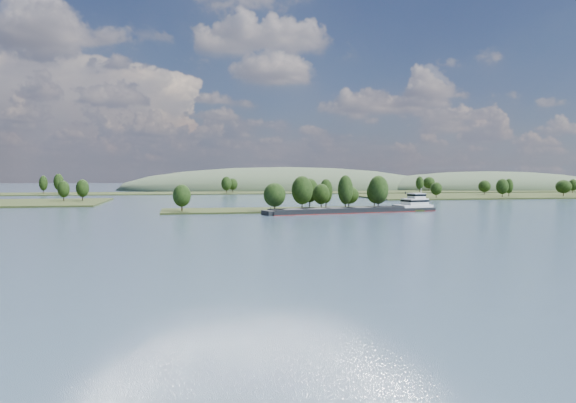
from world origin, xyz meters
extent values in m
plane|color=#35455D|center=(0.00, 120.00, 0.00)|extent=(1800.00, 1800.00, 0.00)
cube|color=#263115|center=(0.00, 180.00, 0.00)|extent=(100.00, 30.00, 1.20)
cylinder|color=black|center=(19.80, 170.51, 2.80)|extent=(0.50, 0.50, 4.41)
ellipsoid|color=black|center=(19.80, 170.51, 8.41)|extent=(5.92, 5.92, 11.34)
cylinder|color=black|center=(10.71, 191.74, 2.58)|extent=(0.50, 0.50, 3.96)
ellipsoid|color=black|center=(10.71, 191.74, 7.61)|extent=(7.52, 7.52, 10.18)
cylinder|color=black|center=(3.26, 172.96, 2.76)|extent=(0.50, 0.50, 4.31)
ellipsoid|color=black|center=(3.26, 172.96, 8.24)|extent=(8.34, 8.34, 11.09)
cylinder|color=black|center=(13.19, 182.08, 2.23)|extent=(0.50, 0.50, 3.27)
ellipsoid|color=black|center=(13.19, 182.08, 6.39)|extent=(6.92, 6.92, 8.40)
cylinder|color=black|center=(-8.61, 166.52, 2.34)|extent=(0.50, 0.50, 3.48)
ellipsoid|color=black|center=(-8.61, 166.52, 6.77)|extent=(8.38, 8.38, 8.95)
cylinder|color=black|center=(-42.19, 175.34, 2.24)|extent=(0.50, 0.50, 3.27)
ellipsoid|color=black|center=(-42.19, 175.34, 6.40)|extent=(6.75, 6.75, 8.42)
cylinder|color=black|center=(16.05, 185.21, 2.55)|extent=(0.50, 0.50, 3.90)
ellipsoid|color=black|center=(16.05, 185.21, 7.50)|extent=(5.44, 5.44, 10.02)
cylinder|color=black|center=(37.18, 185.94, 2.36)|extent=(0.50, 0.50, 3.52)
ellipsoid|color=black|center=(37.18, 185.94, 6.84)|extent=(6.44, 6.44, 9.05)
cylinder|color=black|center=(33.39, 171.05, 2.78)|extent=(0.50, 0.50, 4.36)
ellipsoid|color=black|center=(33.39, 171.05, 8.33)|extent=(7.97, 7.97, 11.22)
cylinder|color=black|center=(26.21, 186.49, 2.07)|extent=(0.50, 0.50, 2.94)
ellipsoid|color=black|center=(26.21, 186.49, 5.81)|extent=(8.39, 8.39, 7.57)
cylinder|color=black|center=(-92.30, 270.29, 2.61)|extent=(0.50, 0.50, 3.62)
ellipsoid|color=black|center=(-92.30, 270.29, 7.21)|extent=(6.74, 6.74, 9.30)
cylinder|color=black|center=(-101.36, 268.64, 2.51)|extent=(0.50, 0.50, 3.42)
ellipsoid|color=black|center=(-101.36, 268.64, 6.86)|extent=(6.18, 6.18, 8.80)
cylinder|color=black|center=(106.25, 270.32, 2.30)|extent=(0.50, 0.50, 3.00)
ellipsoid|color=black|center=(106.25, 270.32, 6.12)|extent=(6.83, 6.83, 7.72)
cylinder|color=black|center=(198.72, 280.24, 2.48)|extent=(0.50, 0.50, 3.35)
ellipsoid|color=black|center=(198.72, 280.24, 6.74)|extent=(9.84, 9.84, 8.62)
cylinder|color=black|center=(147.78, 267.96, 2.62)|extent=(0.50, 0.50, 3.64)
ellipsoid|color=black|center=(147.78, 267.96, 7.24)|extent=(7.46, 7.46, 9.35)
cylinder|color=black|center=(160.83, 281.45, 2.62)|extent=(0.50, 0.50, 3.64)
ellipsoid|color=black|center=(160.83, 281.45, 7.25)|extent=(5.35, 5.35, 9.37)
cylinder|color=black|center=(163.84, 315.03, 2.40)|extent=(0.50, 0.50, 3.20)
ellipsoid|color=black|center=(163.84, 315.03, 6.46)|extent=(8.38, 8.38, 8.22)
cylinder|color=black|center=(243.99, 329.29, 2.48)|extent=(0.50, 0.50, 3.37)
ellipsoid|color=black|center=(243.99, 329.29, 6.77)|extent=(6.84, 6.84, 8.66)
cube|color=#263115|center=(0.00, 400.00, 0.00)|extent=(900.00, 60.00, 1.20)
cylinder|color=black|center=(-139.62, 398.56, 2.74)|extent=(0.50, 0.50, 4.29)
ellipsoid|color=black|center=(-139.62, 398.56, 8.19)|extent=(6.13, 6.13, 11.02)
cylinder|color=black|center=(146.04, 380.99, 2.63)|extent=(0.50, 0.50, 4.07)
ellipsoid|color=black|center=(146.04, 380.99, 7.81)|extent=(6.39, 6.39, 10.46)
cylinder|color=black|center=(-1.01, 404.36, 2.41)|extent=(0.50, 0.50, 3.62)
ellipsoid|color=black|center=(-1.01, 404.36, 7.01)|extent=(7.96, 7.96, 9.31)
cylinder|color=black|center=(169.92, 414.61, 2.57)|extent=(0.50, 0.50, 3.93)
ellipsoid|color=black|center=(169.92, 414.61, 7.56)|extent=(10.29, 10.29, 10.11)
cylinder|color=black|center=(-128.77, 396.74, 2.99)|extent=(0.50, 0.50, 4.77)
ellipsoid|color=black|center=(-128.77, 396.74, 9.05)|extent=(7.20, 7.20, 12.27)
cylinder|color=black|center=(57.16, 388.61, 2.21)|extent=(0.50, 0.50, 3.22)
ellipsoid|color=black|center=(57.16, 388.61, 6.31)|extent=(7.24, 7.24, 8.29)
cylinder|color=black|center=(-7.73, 382.28, 2.65)|extent=(0.50, 0.50, 4.09)
ellipsoid|color=black|center=(-7.73, 382.28, 7.85)|extent=(7.79, 7.79, 10.52)
ellipsoid|color=#394A33|center=(260.00, 470.00, 0.00)|extent=(260.00, 140.00, 36.00)
ellipsoid|color=#394A33|center=(60.00, 500.00, 0.00)|extent=(320.00, 160.00, 44.00)
cube|color=black|center=(21.33, 164.07, 0.43)|extent=(68.73, 22.81, 1.88)
cube|color=maroon|center=(21.33, 164.07, 0.04)|extent=(68.93, 23.01, 0.21)
cube|color=black|center=(13.76, 166.73, 1.63)|extent=(51.94, 11.53, 0.68)
cube|color=black|center=(15.53, 158.53, 1.63)|extent=(51.94, 11.53, 0.68)
cube|color=black|center=(14.64, 162.63, 1.50)|extent=(51.82, 18.36, 0.26)
cube|color=black|center=(-3.76, 158.66, 1.75)|extent=(9.01, 8.48, 0.30)
cube|color=black|center=(5.44, 160.64, 1.75)|extent=(9.01, 8.48, 0.30)
cube|color=black|center=(14.64, 162.63, 1.75)|extent=(9.01, 8.48, 0.30)
cube|color=black|center=(23.84, 164.61, 1.75)|extent=(9.01, 8.48, 0.30)
cube|color=black|center=(33.05, 166.60, 1.75)|extent=(9.01, 8.48, 0.30)
cube|color=black|center=(-12.55, 156.76, 0.77)|extent=(4.13, 8.07, 1.71)
cylinder|color=black|center=(-11.71, 156.94, 1.97)|extent=(0.24, 0.24, 1.88)
cube|color=silver|center=(47.27, 169.67, 1.88)|extent=(15.12, 10.92, 1.03)
cube|color=silver|center=(48.10, 169.85, 3.59)|extent=(9.81, 8.50, 2.57)
cube|color=black|center=(48.10, 169.85, 3.94)|extent=(10.01, 8.70, 0.77)
cube|color=silver|center=(48.94, 170.03, 5.82)|extent=(6.10, 6.10, 1.88)
cube|color=black|center=(48.94, 170.03, 6.16)|extent=(6.31, 6.31, 0.68)
cube|color=silver|center=(48.94, 170.03, 6.85)|extent=(6.51, 6.51, 0.17)
cylinder|color=silver|center=(51.03, 170.48, 7.87)|extent=(0.20, 0.20, 2.23)
cylinder|color=black|center=(45.05, 171.82, 7.02)|extent=(0.51, 0.51, 1.03)
camera|label=1|loc=(-43.88, -37.14, 13.99)|focal=35.00mm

